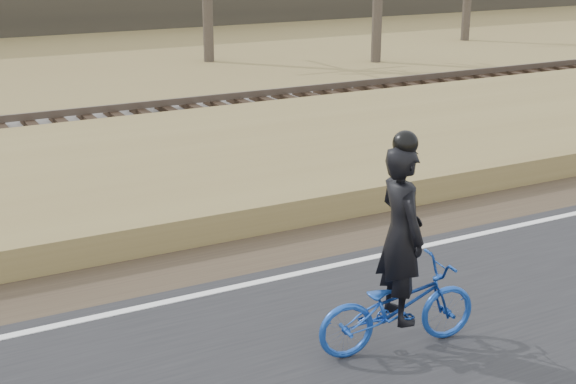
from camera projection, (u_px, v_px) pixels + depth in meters
name	position (u px, v px, depth m)	size (l,w,h in m)	color
ground	(177.00, 312.00, 9.56)	(120.00, 120.00, 0.00)	olive
edge_line	(171.00, 301.00, 9.71)	(120.00, 0.12, 0.01)	silver
shoulder	(145.00, 275.00, 10.57)	(120.00, 1.60, 0.04)	#473A2B
embankment	(86.00, 197.00, 13.02)	(120.00, 5.00, 0.44)	olive
ballast	(38.00, 145.00, 16.22)	(120.00, 3.00, 0.45)	slate
railroad	(36.00, 130.00, 16.12)	(120.00, 2.40, 0.29)	black
cyclist	(399.00, 280.00, 8.41)	(1.89, 0.85, 2.40)	#163F9B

